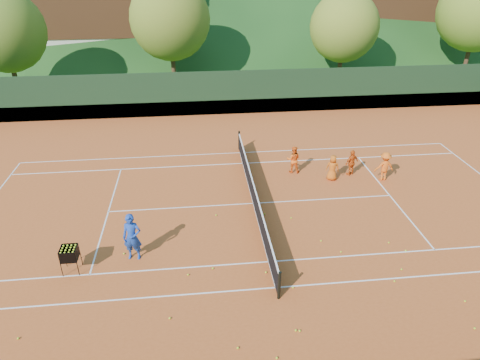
{
  "coord_description": "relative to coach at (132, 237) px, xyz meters",
  "views": [
    {
      "loc": [
        -2.41,
        -16.27,
        10.11
      ],
      "look_at": [
        -0.61,
        0.0,
        1.25
      ],
      "focal_mm": 32.0,
      "sensor_mm": 36.0,
      "label": 1
    }
  ],
  "objects": [
    {
      "name": "tennis_ball_21",
      "position": [
        7.14,
        0.2,
        -0.89
      ],
      "size": [
        0.07,
        0.07,
        0.07
      ],
      "primitive_type": "sphere",
      "color": "#B6DE25",
      "rests_on": "clay_court"
    },
    {
      "name": "tennis_ball_10",
      "position": [
        1.38,
        -3.18,
        -0.89
      ],
      "size": [
        0.07,
        0.07,
        0.07
      ],
      "primitive_type": "sphere",
      "color": "#B6DE25",
      "rests_on": "clay_court"
    },
    {
      "name": "tennis_ball_22",
      "position": [
        3.36,
        -4.52,
        -0.89
      ],
      "size": [
        0.07,
        0.07,
        0.07
      ],
      "primitive_type": "sphere",
      "color": "#B6DE25",
      "rests_on": "clay_court"
    },
    {
      "name": "tennis_ball_4",
      "position": [
        10.16,
        -0.75,
        -0.89
      ],
      "size": [
        0.07,
        0.07,
        0.07
      ],
      "primitive_type": "sphere",
      "color": "#B6DE25",
      "rests_on": "clay_court"
    },
    {
      "name": "tree_b",
      "position": [
        0.91,
        23.32,
        4.25
      ],
      "size": [
        6.4,
        6.4,
        8.4
      ],
      "color": "#422C1A",
      "rests_on": "ground"
    },
    {
      "name": "tennis_ball_23",
      "position": [
        6.32,
        1.91,
        -0.89
      ],
      "size": [
        0.07,
        0.07,
        0.07
      ],
      "primitive_type": "sphere",
      "color": "#B6DE25",
      "rests_on": "clay_court"
    },
    {
      "name": "tennis_ball_14",
      "position": [
        5.48,
        -2.26,
        -0.89
      ],
      "size": [
        0.07,
        0.07,
        0.07
      ],
      "primitive_type": "sphere",
      "color": "#B6DE25",
      "rests_on": "clay_court"
    },
    {
      "name": "tree_d",
      "position": [
        26.91,
        23.32,
        4.57
      ],
      "size": [
        6.8,
        6.8,
        8.93
      ],
      "color": "#3F2819",
      "rests_on": "ground"
    },
    {
      "name": "tennis_ball_16",
      "position": [
        3.17,
        2.49,
        -0.89
      ],
      "size": [
        0.07,
        0.07,
        0.07
      ],
      "primitive_type": "sphere",
      "color": "#B6DE25",
      "rests_on": "clay_court"
    },
    {
      "name": "tennis_ball_6",
      "position": [
        5.16,
        -4.08,
        -0.89
      ],
      "size": [
        0.07,
        0.07,
        0.07
      ],
      "primitive_type": "sphere",
      "color": "#B6DE25",
      "rests_on": "clay_court"
    },
    {
      "name": "tennis_ball_25",
      "position": [
        4.69,
        -1.39,
        -0.89
      ],
      "size": [
        0.07,
        0.07,
        0.07
      ],
      "primitive_type": "sphere",
      "color": "#B6DE25",
      "rests_on": "clay_court"
    },
    {
      "name": "student_b",
      "position": [
        10.18,
        5.56,
        -0.26
      ],
      "size": [
        0.85,
        0.62,
        1.34
      ],
      "primitive_type": "imported",
      "rotation": [
        0.0,
        0.0,
        3.56
      ],
      "color": "#D65313",
      "rests_on": "clay_court"
    },
    {
      "name": "tennis_ball_7",
      "position": [
        7.7,
        -0.56,
        -0.89
      ],
      "size": [
        0.07,
        0.07,
        0.07
      ],
      "primitive_type": "sphere",
      "color": "#B6DE25",
      "rests_on": "clay_court"
    },
    {
      "name": "tennis_ball_18",
      "position": [
        10.54,
        -4.59,
        -0.89
      ],
      "size": [
        0.07,
        0.07,
        0.07
      ],
      "primitive_type": "sphere",
      "color": "#B6DE25",
      "rests_on": "clay_court"
    },
    {
      "name": "student_a",
      "position": [
        7.33,
        6.17,
        -0.22
      ],
      "size": [
        0.78,
        0.67,
        1.42
      ],
      "primitive_type": "imported",
      "rotation": [
        0.0,
        0.0,
        2.94
      ],
      "color": "orange",
      "rests_on": "clay_court"
    },
    {
      "name": "tennis_ball_5",
      "position": [
        9.02,
        -2.34,
        -0.89
      ],
      "size": [
        0.07,
        0.07,
        0.07
      ],
      "primitive_type": "sphere",
      "color": "#B6DE25",
      "rests_on": "clay_court"
    },
    {
      "name": "coach",
      "position": [
        0.0,
        0.0,
        0.0
      ],
      "size": [
        0.73,
        0.53,
        1.86
      ],
      "primitive_type": "imported",
      "rotation": [
        0.0,
        0.0,
        -0.13
      ],
      "color": "#183C9D",
      "rests_on": "clay_court"
    },
    {
      "name": "tennis_ball_0",
      "position": [
        5.27,
        -4.11,
        -0.89
      ],
      "size": [
        0.07,
        0.07,
        0.07
      ],
      "primitive_type": "sphere",
      "color": "#B6DE25",
      "rests_on": "clay_court"
    },
    {
      "name": "tennis_ball_15",
      "position": [
        4.41,
        -4.98,
        -0.89
      ],
      "size": [
        0.07,
        0.07,
        0.07
      ],
      "primitive_type": "sphere",
      "color": "#B6DE25",
      "rests_on": "clay_court"
    },
    {
      "name": "tennis_ball_24",
      "position": [
        10.89,
        -3.5,
        -0.89
      ],
      "size": [
        0.07,
        0.07,
        0.07
      ],
      "primitive_type": "sphere",
      "color": "#B6DE25",
      "rests_on": "clay_court"
    },
    {
      "name": "ball_hopper",
      "position": [
        -2.12,
        -0.51,
        -0.18
      ],
      "size": [
        0.57,
        0.57,
        1.0
      ],
      "color": "black",
      "rests_on": "clay_court"
    },
    {
      "name": "chalet_mid",
      "position": [
        10.91,
        37.32,
        4.04
      ],
      "size": [
        12.65,
        8.82,
        11.45
      ],
      "color": "beige",
      "rests_on": "ground"
    },
    {
      "name": "chalet_right",
      "position": [
        24.91,
        33.32,
        4.31
      ],
      "size": [
        11.5,
        8.82,
        11.91
      ],
      "color": "beige",
      "rests_on": "ground"
    },
    {
      "name": "tennis_net",
      "position": [
        4.91,
        3.32,
        -0.43
      ],
      "size": [
        0.1,
        12.07,
        1.1
      ],
      "color": "black",
      "rests_on": "clay_court"
    },
    {
      "name": "chalet_left",
      "position": [
        -5.09,
        33.32,
        4.7
      ],
      "size": [
        13.8,
        9.93,
        12.92
      ],
      "color": "beige",
      "rests_on": "ground"
    },
    {
      "name": "tennis_ball_1",
      "position": [
        1.96,
        -1.22,
        -0.89
      ],
      "size": [
        0.07,
        0.07,
        0.07
      ],
      "primitive_type": "sphere",
      "color": "#B6DE25",
      "rests_on": "clay_court"
    },
    {
      "name": "tree_a",
      "position": [
        -11.09,
        21.32,
        3.92
      ],
      "size": [
        6.0,
        6.0,
        7.88
      ],
      "color": "#412B1A",
      "rests_on": "ground"
    },
    {
      "name": "tennis_ball_12",
      "position": [
        -3.02,
        -3.47,
        -0.89
      ],
      "size": [
        0.07,
        0.07,
        0.07
      ],
      "primitive_type": "sphere",
      "color": "#B6DE25",
      "rests_on": "clay_court"
    },
    {
      "name": "tree_c",
      "position": [
        14.91,
        22.32,
        3.6
      ],
      "size": [
        5.6,
        5.6,
        7.35
      ],
      "color": "#42291A",
      "rests_on": "ground"
    },
    {
      "name": "court_lines",
      "position": [
        4.91,
        3.32,
        -0.92
      ],
      "size": [
        23.83,
        11.03,
        0.0
      ],
      "color": "silver",
      "rests_on": "clay_court"
    },
    {
      "name": "tennis_ball_19",
      "position": [
        -0.44,
        0.23,
        -0.89
      ],
      "size": [
        0.07,
        0.07,
        0.07
      ],
      "primitive_type": "sphere",
      "color": "#B6DE25",
      "rests_on": "clay_court"
    },
    {
      "name": "tennis_ball_8",
      "position": [
        2.84,
        -0.97,
        -0.89
      ],
      "size": [
        0.07,
        0.07,
        0.07
      ],
      "primitive_type": "sphere",
      "color": "#B6DE25",
      "rests_on": "clay_court"
    },
    {
      "name": "tennis_ball_11",
      "position": [
        9.53,
        -1.77,
        -0.89
      ],
      "size": [
        0.07,
        0.07,
        0.07
      ],
      "primitive_type": "sphere",
      "color": "#B6DE25",
      "rests_on": "clay_court"
    },
    {
      "name": "clay_court",
      "position": [
        4.91,
        3.32,
        -0.94
      ],
      "size": [
        40.0,
        24.0,
        0.02
      ],
      "primitive_type": "cube",
      "color": "#AF4A1C",
      "rests_on": "ground"
    },
    {
      "name": "student_d",
      "position": [
        11.58,
        4.87,
        -0.19
      ],
      "size": [
        0.96,
        0.57,
        1.47
      ],
      "primitive_type": "imported",
      "rotation": [
        0.0,
        0.0,
        3.17
      ],
      "color": "orange",
      "rests_on": "clay_court"
    },
    {
      "name": "student_c",
      "position": [
        9.06,
        5.14,
        -0.27
      ],
      "size": [
        0.74,
        0.59,
        1.31
      ],
      "primitive_type": "imported",
      "rotation": [
        0.0,
        0.0,
        2.83
      ],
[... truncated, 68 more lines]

